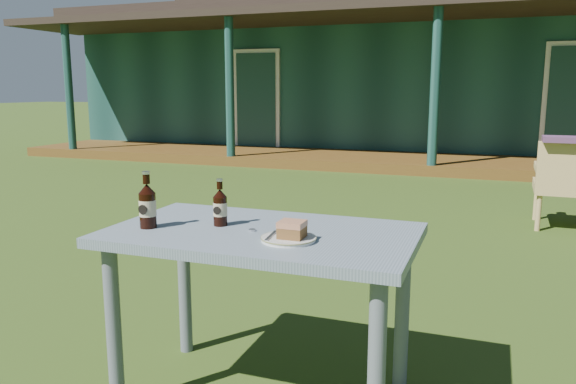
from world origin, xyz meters
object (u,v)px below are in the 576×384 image
at_px(cola_bottle_near, 220,207).
at_px(armchair_left, 571,180).
at_px(cafe_table, 262,255).
at_px(cake_slice, 292,229).
at_px(cola_bottle_far, 147,205).
at_px(plate, 289,239).

height_order(cola_bottle_near, armchair_left, cola_bottle_near).
bearing_deg(armchair_left, cafe_table, -112.86).
height_order(cake_slice, cola_bottle_far, cola_bottle_far).
distance_m(cola_bottle_near, armchair_left, 3.96).
relative_size(cake_slice, cola_bottle_far, 0.40).
bearing_deg(plate, cola_bottle_near, 160.13).
height_order(cafe_table, cola_bottle_far, cola_bottle_far).
distance_m(plate, cola_bottle_near, 0.37).
xyz_separation_m(cafe_table, plate, (0.15, -0.11, 0.11)).
xyz_separation_m(plate, cake_slice, (0.01, -0.00, 0.04)).
height_order(plate, cola_bottle_far, cola_bottle_far).
distance_m(cake_slice, cola_bottle_far, 0.61).
xyz_separation_m(plate, cola_bottle_near, (-0.34, 0.12, 0.07)).
height_order(cake_slice, armchair_left, armchair_left).
height_order(cafe_table, cake_slice, cake_slice).
bearing_deg(plate, cola_bottle_far, -179.08).
xyz_separation_m(cafe_table, cola_bottle_far, (-0.44, -0.12, 0.19)).
relative_size(cola_bottle_far, armchair_left, 0.28).
relative_size(plate, cola_bottle_near, 1.07).
bearing_deg(cake_slice, plate, 166.74).
bearing_deg(plate, armchair_left, 69.82).
xyz_separation_m(cake_slice, armchair_left, (1.34, 3.69, -0.31)).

